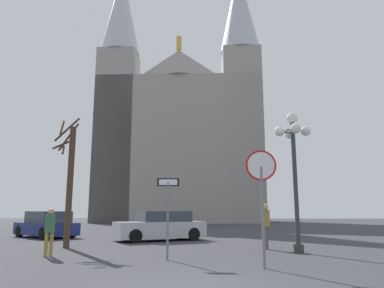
# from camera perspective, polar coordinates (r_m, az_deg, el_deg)

# --- Properties ---
(cathedral) EXTENTS (20.99, 13.55, 34.62)m
(cathedral) POSITION_cam_1_polar(r_m,az_deg,el_deg) (47.88, -1.82, 1.29)
(cathedral) COLOR gray
(cathedral) RESTS_ON ground
(stop_sign) EXTENTS (0.84, 0.08, 3.14)m
(stop_sign) POSITION_cam_1_polar(r_m,az_deg,el_deg) (10.01, 11.01, -6.16)
(stop_sign) COLOR slate
(stop_sign) RESTS_ON ground
(one_way_arrow_sign) EXTENTS (0.70, 0.07, 2.52)m
(one_way_arrow_sign) POSITION_cam_1_polar(r_m,az_deg,el_deg) (11.49, -3.85, -9.94)
(one_way_arrow_sign) COLOR slate
(one_way_arrow_sign) RESTS_ON ground
(street_lamp) EXTENTS (1.37, 1.37, 5.20)m
(street_lamp) POSITION_cam_1_polar(r_m,az_deg,el_deg) (14.03, 15.88, -1.28)
(street_lamp) COLOR #2D3833
(street_lamp) RESTS_ON ground
(bare_tree) EXTENTS (0.93, 1.41, 5.63)m
(bare_tree) POSITION_cam_1_polar(r_m,az_deg,el_deg) (15.96, -18.94, -5.26)
(bare_tree) COLOR #473323
(bare_tree) RESTS_ON ground
(parked_car_near_silver) EXTENTS (4.75, 3.70, 1.45)m
(parked_car_near_silver) POSITION_cam_1_polar(r_m,az_deg,el_deg) (18.68, -5.01, -12.94)
(parked_car_near_silver) COLOR #B7B7BC
(parked_car_near_silver) RESTS_ON ground
(parked_car_far_navy) EXTENTS (4.32, 3.89, 1.44)m
(parked_car_far_navy) POSITION_cam_1_polar(r_m,az_deg,el_deg) (22.22, -22.10, -11.87)
(parked_car_far_navy) COLOR navy
(parked_car_far_navy) RESTS_ON ground
(pedestrian_walking) EXTENTS (0.32, 0.32, 1.57)m
(pedestrian_walking) POSITION_cam_1_polar(r_m,az_deg,el_deg) (13.15, -21.67, -12.21)
(pedestrian_walking) COLOR olive
(pedestrian_walking) RESTS_ON ground
(pedestrian_standing) EXTENTS (0.32, 0.32, 1.76)m
(pedestrian_standing) POSITION_cam_1_polar(r_m,az_deg,el_deg) (14.75, 11.65, -11.96)
(pedestrian_standing) COLOR #594C47
(pedestrian_standing) RESTS_ON ground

